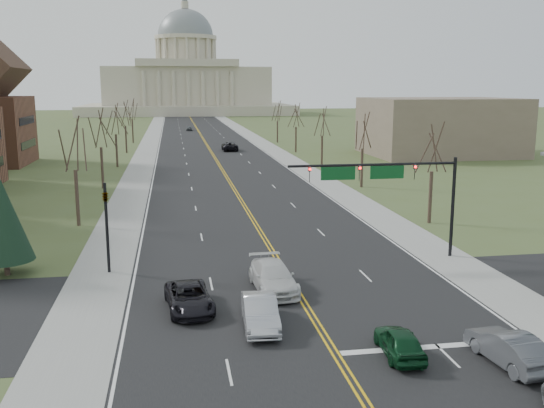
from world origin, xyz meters
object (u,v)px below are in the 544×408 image
object	(u,v)px
signal_left	(106,217)
car_sb_inner_second	(273,277)
car_nb_inner_lead	(400,342)
car_far_sb	(189,128)
car_sb_inner_lead	(260,312)
car_far_nb	(230,146)
car_nb_outer_lead	(509,348)
car_sb_outer_lead	(189,298)
signal_mast	(386,179)

from	to	relation	value
signal_left	car_sb_inner_second	bearing A→B (deg)	-27.64
car_nb_inner_lead	car_far_sb	world-z (taller)	car_far_sb
car_sb_inner_lead	car_far_nb	xyz separation A→B (m)	(6.60, 86.10, 0.05)
signal_left	car_far_sb	bearing A→B (deg)	85.99
car_nb_outer_lead	car_far_nb	distance (m)	92.11
signal_left	car_nb_inner_lead	size ratio (longest dim) A/B	1.53
car_far_sb	car_nb_inner_lead	bearing A→B (deg)	-86.83
car_far_nb	signal_left	bearing A→B (deg)	78.27
car_nb_inner_lead	car_sb_outer_lead	distance (m)	11.84
signal_mast	car_far_nb	distance (m)	75.55
car_nb_inner_lead	signal_mast	bearing A→B (deg)	-103.78
car_nb_outer_lead	car_sb_outer_lead	distance (m)	16.38
signal_mast	car_far_sb	distance (m)	129.67
car_sb_outer_lead	car_far_sb	distance (m)	137.03
car_nb_inner_lead	car_sb_outer_lead	xyz separation A→B (m)	(-9.29, 7.35, 0.04)
car_nb_outer_lead	car_far_sb	world-z (taller)	car_nb_outer_lead
car_sb_inner_lead	car_sb_inner_second	distance (m)	5.73
car_sb_inner_lead	car_far_sb	world-z (taller)	car_sb_inner_lead
car_sb_outer_lead	car_far_nb	distance (m)	83.70
car_far_nb	signal_mast	bearing A→B (deg)	92.53
car_nb_inner_lead	car_far_sb	bearing A→B (deg)	-84.71
car_nb_inner_lead	car_sb_inner_lead	world-z (taller)	car_sb_inner_lead
signal_mast	car_sb_inner_second	size ratio (longest dim) A/B	2.12
car_sb_inner_second	signal_mast	bearing A→B (deg)	28.27
car_nb_outer_lead	car_sb_outer_lead	world-z (taller)	car_nb_outer_lead
signal_mast	car_far_sb	xyz separation A→B (m)	(-9.89, 129.19, -5.06)
signal_mast	signal_left	bearing A→B (deg)	180.00
signal_mast	signal_left	distance (m)	19.06
signal_left	car_far_sb	size ratio (longest dim) A/B	1.49
car_nb_outer_lead	car_sb_inner_lead	world-z (taller)	car_sb_inner_lead
car_sb_outer_lead	car_sb_inner_second	size ratio (longest dim) A/B	0.89
car_sb_inner_lead	car_far_sb	bearing A→B (deg)	92.61
car_sb_inner_lead	car_sb_inner_second	xyz separation A→B (m)	(1.59, 5.50, 0.04)
car_sb_outer_lead	car_far_nb	bearing A→B (deg)	77.04
signal_mast	car_sb_outer_lead	size ratio (longest dim) A/B	2.39
car_sb_inner_lead	car_far_sb	xyz separation A→B (m)	(0.52, 139.99, -0.10)
car_far_nb	car_far_sb	distance (m)	54.23
car_sb_outer_lead	car_far_sb	xyz separation A→B (m)	(4.02, 136.98, -0.02)
signal_left	car_sb_outer_lead	distance (m)	9.75
signal_left	car_sb_inner_lead	distance (m)	14.07
signal_left	car_far_nb	world-z (taller)	signal_left
car_far_nb	car_far_sb	world-z (taller)	car_far_nb
signal_left	car_sb_inner_lead	xyz separation A→B (m)	(8.54, -10.80, -2.91)
signal_mast	car_sb_inner_second	world-z (taller)	signal_mast
car_nb_inner_lead	car_far_sb	distance (m)	144.42
car_nb_inner_lead	car_sb_outer_lead	world-z (taller)	car_sb_outer_lead
signal_mast	car_sb_outer_lead	world-z (taller)	signal_mast
signal_mast	car_far_sb	world-z (taller)	signal_mast
signal_mast	car_far_nb	bearing A→B (deg)	92.90
car_sb_inner_lead	car_far_nb	size ratio (longest dim) A/B	0.80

